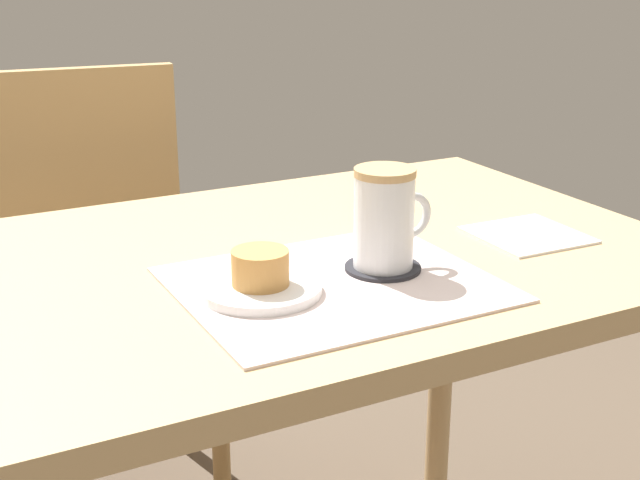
% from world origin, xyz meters
% --- Properties ---
extents(dining_table, '(1.15, 0.73, 0.76)m').
position_xyz_m(dining_table, '(0.00, 0.00, 0.67)').
color(dining_table, tan).
rests_on(dining_table, ground_plane).
extents(wooden_chair, '(0.47, 0.47, 0.92)m').
position_xyz_m(wooden_chair, '(-0.09, 0.68, 0.50)').
color(wooden_chair, tan).
rests_on(wooden_chair, ground_plane).
extents(placemat, '(0.39, 0.33, 0.00)m').
position_xyz_m(placemat, '(0.02, -0.14, 0.76)').
color(placemat, silver).
rests_on(placemat, dining_table).
extents(pastry_plate, '(0.15, 0.15, 0.01)m').
position_xyz_m(pastry_plate, '(-0.08, -0.12, 0.77)').
color(pastry_plate, white).
rests_on(pastry_plate, placemat).
extents(pastry, '(0.07, 0.07, 0.04)m').
position_xyz_m(pastry, '(-0.08, -0.12, 0.79)').
color(pastry, tan).
rests_on(pastry, pastry_plate).
extents(coffee_coaster, '(0.10, 0.10, 0.00)m').
position_xyz_m(coffee_coaster, '(0.10, -0.12, 0.76)').
color(coffee_coaster, '#232328').
rests_on(coffee_coaster, placemat).
extents(coffee_mug, '(0.11, 0.08, 0.13)m').
position_xyz_m(coffee_mug, '(0.10, -0.12, 0.83)').
color(coffee_mug, white).
rests_on(coffee_mug, coffee_coaster).
extents(paper_napkin, '(0.15, 0.15, 0.00)m').
position_xyz_m(paper_napkin, '(0.37, -0.09, 0.76)').
color(paper_napkin, white).
rests_on(paper_napkin, dining_table).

